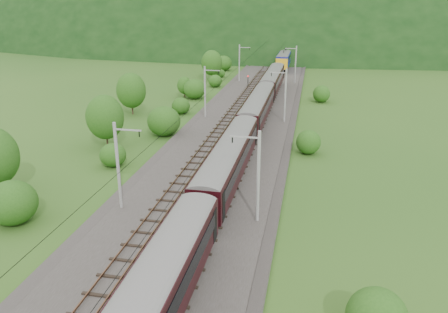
# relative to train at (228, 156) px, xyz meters

# --- Properties ---
(ground) EXTENTS (600.00, 600.00, 0.00)m
(ground) POSITION_rel_train_xyz_m (-2.40, -6.64, -3.49)
(ground) COLOR #264F18
(ground) RESTS_ON ground
(railbed) EXTENTS (14.00, 220.00, 0.30)m
(railbed) POSITION_rel_train_xyz_m (-2.40, 3.36, -3.34)
(railbed) COLOR #38332D
(railbed) RESTS_ON ground
(track_left) EXTENTS (2.40, 220.00, 0.27)m
(track_left) POSITION_rel_train_xyz_m (-4.80, 3.36, -3.12)
(track_left) COLOR brown
(track_left) RESTS_ON railbed
(track_right) EXTENTS (2.40, 220.00, 0.27)m
(track_right) POSITION_rel_train_xyz_m (0.00, 3.36, -3.12)
(track_right) COLOR brown
(track_right) RESTS_ON railbed
(catenary_left) EXTENTS (2.54, 192.28, 8.00)m
(catenary_left) POSITION_rel_train_xyz_m (-8.52, 25.36, 1.01)
(catenary_left) COLOR gray
(catenary_left) RESTS_ON railbed
(catenary_right) EXTENTS (2.54, 192.28, 8.00)m
(catenary_right) POSITION_rel_train_xyz_m (3.72, 25.36, 1.01)
(catenary_right) COLOR gray
(catenary_right) RESTS_ON railbed
(overhead_wires) EXTENTS (4.83, 198.00, 0.03)m
(overhead_wires) POSITION_rel_train_xyz_m (-2.40, 3.36, 3.61)
(overhead_wires) COLOR black
(overhead_wires) RESTS_ON ground
(mountain_main) EXTENTS (504.00, 360.00, 244.00)m
(mountain_main) POSITION_rel_train_xyz_m (-2.40, 253.36, -3.49)
(mountain_main) COLOR black
(mountain_main) RESTS_ON ground
(mountain_ridge) EXTENTS (336.00, 280.00, 132.00)m
(mountain_ridge) POSITION_rel_train_xyz_m (-122.40, 293.36, -3.49)
(mountain_ridge) COLOR black
(mountain_ridge) RESTS_ON ground
(train) EXTENTS (2.94, 164.39, 5.11)m
(train) POSITION_rel_train_xyz_m (0.00, 0.00, 0.00)
(train) COLOR black
(train) RESTS_ON ground
(hazard_post_near) EXTENTS (0.18, 0.18, 1.72)m
(hazard_post_near) POSITION_rel_train_xyz_m (-2.82, 25.00, -2.33)
(hazard_post_near) COLOR red
(hazard_post_near) RESTS_ON railbed
(hazard_post_far) EXTENTS (0.16, 0.16, 1.49)m
(hazard_post_far) POSITION_rel_train_xyz_m (-1.89, 36.00, -2.44)
(hazard_post_far) COLOR red
(hazard_post_far) RESTS_ON railbed
(signal) EXTENTS (0.27, 0.27, 2.41)m
(signal) POSITION_rel_train_xyz_m (-5.60, 50.71, -1.78)
(signal) COLOR black
(signal) RESTS_ON railbed
(vegetation_left) EXTENTS (14.26, 146.14, 7.07)m
(vegetation_left) POSITION_rel_train_xyz_m (-16.52, 8.97, -0.57)
(vegetation_left) COLOR #225115
(vegetation_left) RESTS_ON ground
(vegetation_right) EXTENTS (7.53, 92.09, 3.06)m
(vegetation_right) POSITION_rel_train_xyz_m (9.97, 4.54, -2.09)
(vegetation_right) COLOR #225115
(vegetation_right) RESTS_ON ground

